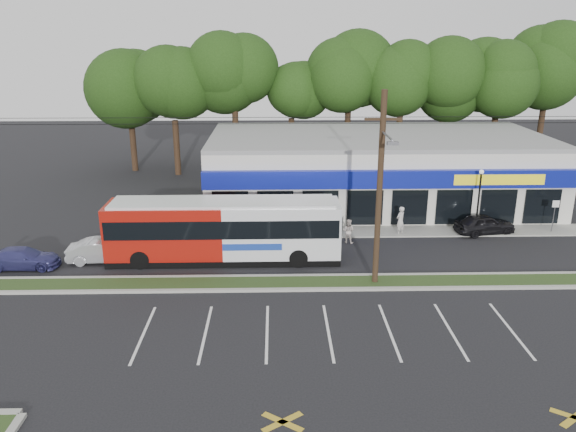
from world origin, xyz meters
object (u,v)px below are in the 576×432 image
(lamp_post, at_px, (479,193))
(pedestrian_b, at_px, (348,231))
(sign_post, at_px, (555,210))
(metrobus, at_px, (224,229))
(car_silver, at_px, (104,251))
(car_blue, at_px, (23,258))
(utility_pole, at_px, (377,184))
(car_dark, at_px, (485,224))
(pedestrian_a, at_px, (400,221))

(lamp_post, distance_m, pedestrian_b, 9.03)
(sign_post, xyz_separation_m, metrobus, (-21.14, -4.07, 0.33))
(car_silver, height_order, car_blue, car_silver)
(utility_pole, xyz_separation_m, lamp_post, (8.17, 7.87, -2.74))
(metrobus, bearing_deg, car_dark, 13.26)
(car_dark, bearing_deg, pedestrian_b, 87.25)
(metrobus, xyz_separation_m, pedestrian_b, (7.49, 2.57, -1.12))
(sign_post, distance_m, car_silver, 28.38)
(utility_pole, xyz_separation_m, car_dark, (8.64, 7.57, -4.75))
(car_dark, relative_size, car_blue, 0.98)
(utility_pole, distance_m, lamp_post, 11.67)
(car_silver, bearing_deg, metrobus, -92.95)
(car_silver, xyz_separation_m, car_blue, (-4.27, -0.80, -0.09))
(sign_post, bearing_deg, utility_pole, -149.85)
(utility_pole, xyz_separation_m, metrobus, (-7.97, 3.57, -3.53))
(utility_pole, bearing_deg, lamp_post, 43.95)
(lamp_post, height_order, car_blue, lamp_post)
(lamp_post, distance_m, metrobus, 16.72)
(metrobus, height_order, pedestrian_b, metrobus)
(pedestrian_a, height_order, pedestrian_b, pedestrian_a)
(pedestrian_a, relative_size, pedestrian_b, 1.24)
(lamp_post, relative_size, sign_post, 1.91)
(lamp_post, relative_size, car_dark, 1.09)
(sign_post, relative_size, car_silver, 0.55)
(pedestrian_a, bearing_deg, lamp_post, 143.83)
(car_dark, relative_size, pedestrian_b, 2.55)
(sign_post, relative_size, car_blue, 0.56)
(car_blue, xyz_separation_m, pedestrian_a, (22.22, 5.00, 0.37))
(lamp_post, bearing_deg, pedestrian_b, -168.73)
(metrobus, relative_size, car_blue, 3.31)
(metrobus, distance_m, pedestrian_a, 11.79)
(car_silver, relative_size, pedestrian_b, 2.66)
(car_blue, bearing_deg, pedestrian_a, -77.87)
(car_dark, distance_m, pedestrian_b, 9.23)
(metrobus, distance_m, pedestrian_b, 8.00)
(lamp_post, xyz_separation_m, sign_post, (5.00, -0.23, -1.12))
(utility_pole, relative_size, pedestrian_a, 26.34)
(car_blue, distance_m, pedestrian_b, 19.00)
(lamp_post, distance_m, sign_post, 5.13)
(lamp_post, height_order, metrobus, lamp_post)
(sign_post, bearing_deg, lamp_post, 177.42)
(utility_pole, height_order, pedestrian_a, utility_pole)
(utility_pole, bearing_deg, metrobus, 155.86)
(lamp_post, height_order, pedestrian_a, lamp_post)
(utility_pole, relative_size, car_silver, 12.27)
(car_blue, bearing_deg, metrobus, -85.44)
(car_blue, distance_m, pedestrian_a, 22.78)
(metrobus, bearing_deg, pedestrian_b, 18.70)
(utility_pole, distance_m, car_silver, 15.97)
(lamp_post, xyz_separation_m, pedestrian_b, (-8.66, -1.73, -1.90))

